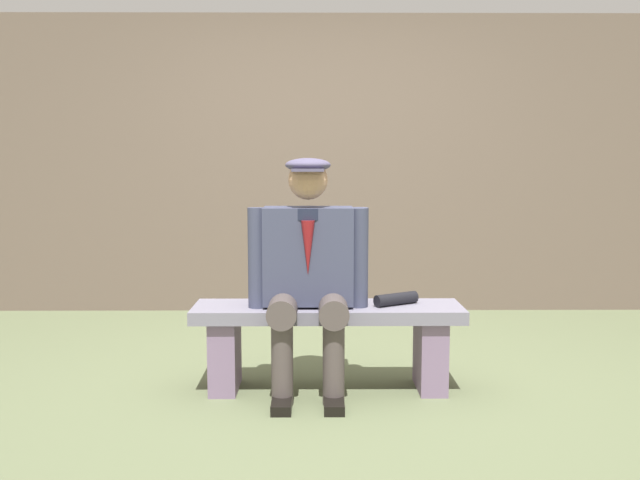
{
  "coord_description": "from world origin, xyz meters",
  "views": [
    {
      "loc": [
        0.07,
        3.58,
        1.2
      ],
      "look_at": [
        0.04,
        0.0,
        0.81
      ],
      "focal_mm": 38.5,
      "sensor_mm": 36.0,
      "label": 1
    }
  ],
  "objects": [
    {
      "name": "ground_plane",
      "position": [
        0.0,
        0.0,
        0.0
      ],
      "size": [
        30.0,
        30.0,
        0.0
      ],
      "primitive_type": "plane",
      "color": "#606A49"
    },
    {
      "name": "bench",
      "position": [
        0.0,
        0.0,
        0.31
      ],
      "size": [
        1.43,
        0.38,
        0.46
      ],
      "color": "slate",
      "rests_on": "ground"
    },
    {
      "name": "seated_man",
      "position": [
        0.1,
        0.06,
        0.68
      ],
      "size": [
        0.64,
        0.55,
        1.24
      ],
      "color": "#3B3F58",
      "rests_on": "ground"
    },
    {
      "name": "rolled_magazine",
      "position": [
        -0.36,
        -0.01,
        0.49
      ],
      "size": [
        0.25,
        0.18,
        0.06
      ],
      "primitive_type": "cylinder",
      "rotation": [
        0.0,
        1.57,
        0.53
      ],
      "color": "black",
      "rests_on": "bench"
    },
    {
      "name": "stadium_wall",
      "position": [
        0.0,
        -2.12,
        1.2
      ],
      "size": [
        12.0,
        0.24,
        2.4
      ],
      "primitive_type": "cube",
      "color": "brown",
      "rests_on": "ground"
    }
  ]
}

